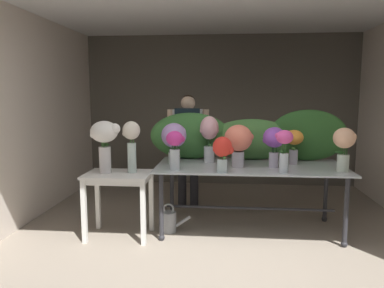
# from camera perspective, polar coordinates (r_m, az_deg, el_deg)

# --- Properties ---
(ground_plane) EXTENTS (8.59, 8.59, 0.00)m
(ground_plane) POSITION_cam_1_polar(r_m,az_deg,el_deg) (4.91, 3.87, -11.45)
(ground_plane) COLOR gray
(wall_back) EXTENTS (4.85, 0.12, 2.64)m
(wall_back) POSITION_cam_1_polar(r_m,az_deg,el_deg) (6.59, 4.40, 5.20)
(wall_back) COLOR #5B564C
(wall_back) RESTS_ON ground
(wall_left) EXTENTS (0.12, 4.03, 2.64)m
(wall_left) POSITION_cam_1_polar(r_m,az_deg,el_deg) (5.28, -23.38, 3.93)
(wall_left) COLOR beige
(wall_left) RESTS_ON ground
(ceiling_slab) EXTENTS (4.97, 4.03, 0.12)m
(ceiling_slab) POSITION_cam_1_polar(r_m,az_deg,el_deg) (4.76, 4.19, 20.90)
(ceiling_slab) COLOR silver
(ceiling_slab) RESTS_ON wall_back
(display_table_glass) EXTENTS (2.17, 1.00, 0.79)m
(display_table_glass) POSITION_cam_1_polar(r_m,az_deg,el_deg) (4.36, 8.98, -4.60)
(display_table_glass) COLOR silver
(display_table_glass) RESTS_ON ground
(side_table_white) EXTENTS (0.73, 0.51, 0.74)m
(side_table_white) POSITION_cam_1_polar(r_m,az_deg,el_deg) (4.22, -11.36, -5.90)
(side_table_white) COLOR white
(side_table_white) RESTS_ON ground
(florist) EXTENTS (0.59, 0.24, 1.60)m
(florist) POSITION_cam_1_polar(r_m,az_deg,el_deg) (5.16, -0.62, 0.82)
(florist) COLOR #232328
(florist) RESTS_ON ground
(foliage_backdrop) EXTENTS (2.47, 0.30, 0.64)m
(foliage_backdrop) POSITION_cam_1_polar(r_m,az_deg,el_deg) (4.66, 7.84, 1.12)
(foliage_backdrop) COLOR #387033
(foliage_backdrop) RESTS_ON display_table_glass
(vase_fuchsia_stock) EXTENTS (0.19, 0.18, 0.45)m
(vase_fuchsia_stock) POSITION_cam_1_polar(r_m,az_deg,el_deg) (3.97, 14.13, -0.41)
(vase_fuchsia_stock) COLOR silver
(vase_fuchsia_stock) RESTS_ON display_table_glass
(vase_magenta_dahlias) EXTENTS (0.20, 0.19, 0.43)m
(vase_magenta_dahlias) POSITION_cam_1_polar(r_m,az_deg,el_deg) (4.00, -2.68, -0.55)
(vase_magenta_dahlias) COLOR silver
(vase_magenta_dahlias) RESTS_ON display_table_glass
(vase_sunset_lilies) EXTENTS (0.22, 0.22, 0.41)m
(vase_sunset_lilies) POSITION_cam_1_polar(r_m,az_deg,el_deg) (4.47, 15.54, 0.28)
(vase_sunset_lilies) COLOR silver
(vase_sunset_lilies) RESTS_ON display_table_glass
(vase_peach_roses) EXTENTS (0.24, 0.23, 0.47)m
(vase_peach_roses) POSITION_cam_1_polar(r_m,az_deg,el_deg) (4.22, 22.59, -0.06)
(vase_peach_roses) COLOR silver
(vase_peach_roses) RESTS_ON display_table_glass
(vase_scarlet_tulips) EXTENTS (0.22, 0.21, 0.38)m
(vase_scarlet_tulips) POSITION_cam_1_polar(r_m,az_deg,el_deg) (3.89, 4.78, -1.09)
(vase_scarlet_tulips) COLOR silver
(vase_scarlet_tulips) RESTS_ON display_table_glass
(vase_blush_ranunculus) EXTENTS (0.23, 0.22, 0.56)m
(vase_blush_ranunculus) POSITION_cam_1_polar(r_m,az_deg,el_deg) (4.45, 2.74, 1.52)
(vase_blush_ranunculus) COLOR silver
(vase_blush_ranunculus) RESTS_ON display_table_glass
(vase_violet_freesia) EXTENTS (0.25, 0.25, 0.46)m
(vase_violet_freesia) POSITION_cam_1_polar(r_m,az_deg,el_deg) (4.22, 12.66, 0.45)
(vase_violet_freesia) COLOR silver
(vase_violet_freesia) RESTS_ON display_table_glass
(vase_crimson_anemones) EXTENTS (0.26, 0.26, 0.44)m
(vase_crimson_anemones) POSITION_cam_1_polar(r_m,az_deg,el_deg) (4.49, 6.96, 0.82)
(vase_crimson_anemones) COLOR silver
(vase_crimson_anemones) RESTS_ON display_table_glass
(vase_coral_hydrangea) EXTENTS (0.34, 0.32, 0.48)m
(vase_coral_hydrangea) POSITION_cam_1_polar(r_m,az_deg,el_deg) (4.18, 7.24, 0.47)
(vase_coral_hydrangea) COLOR silver
(vase_coral_hydrangea) RESTS_ON display_table_glass
(vase_lilac_carnations) EXTENTS (0.30, 0.30, 0.49)m
(vase_lilac_carnations) POSITION_cam_1_polar(r_m,az_deg,el_deg) (4.31, -2.81, 0.95)
(vase_lilac_carnations) COLOR silver
(vase_lilac_carnations) RESTS_ON display_table_glass
(vase_white_roses_tall) EXTENTS (0.35, 0.30, 0.59)m
(vase_white_roses_tall) POSITION_cam_1_polar(r_m,az_deg,el_deg) (4.17, -13.41, 0.82)
(vase_white_roses_tall) COLOR silver
(vase_white_roses_tall) RESTS_ON side_table_white
(vase_cream_lisianthus_tall) EXTENTS (0.20, 0.19, 0.58)m
(vase_cream_lisianthus_tall) POSITION_cam_1_polar(r_m,az_deg,el_deg) (4.14, -9.37, 0.47)
(vase_cream_lisianthus_tall) COLOR silver
(vase_cream_lisianthus_tall) RESTS_ON side_table_white
(watering_can) EXTENTS (0.35, 0.18, 0.34)m
(watering_can) POSITION_cam_1_polar(r_m,az_deg,el_deg) (4.42, -3.58, -11.91)
(watering_can) COLOR #999EA3
(watering_can) RESTS_ON ground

